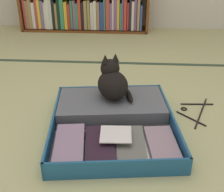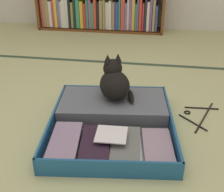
{
  "view_description": "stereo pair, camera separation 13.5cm",
  "coord_description": "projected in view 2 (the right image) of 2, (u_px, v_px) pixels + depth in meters",
  "views": [
    {
      "loc": [
        0.16,
        -1.27,
        0.97
      ],
      "look_at": [
        0.06,
        0.21,
        0.18
      ],
      "focal_mm": 46.73,
      "sensor_mm": 36.0,
      "label": 1
    },
    {
      "loc": [
        0.3,
        -1.26,
        0.97
      ],
      "look_at": [
        0.06,
        0.21,
        0.18
      ],
      "focal_mm": 46.73,
      "sensor_mm": 36.0,
      "label": 2
    }
  ],
  "objects": [
    {
      "name": "open_suitcase",
      "position": [
        111.0,
        119.0,
        1.71
      ],
      "size": [
        0.77,
        0.84,
        0.1
      ],
      "color": "#1C5281",
      "rests_on": "ground_plane"
    },
    {
      "name": "tatami_border",
      "position": [
        122.0,
        63.0,
        2.61
      ],
      "size": [
        4.8,
        0.05,
        0.0
      ],
      "color": "#324533",
      "rests_on": "ground_plane"
    },
    {
      "name": "black_cat",
      "position": [
        114.0,
        82.0,
        1.79
      ],
      "size": [
        0.26,
        0.28,
        0.27
      ],
      "color": "black",
      "rests_on": "open_suitcase"
    },
    {
      "name": "clothes_hanger",
      "position": [
        199.0,
        115.0,
        1.82
      ],
      "size": [
        0.26,
        0.37,
        0.01
      ],
      "color": "black",
      "rests_on": "ground_plane"
    },
    {
      "name": "ground_plane",
      "position": [
        94.0,
        141.0,
        1.59
      ],
      "size": [
        10.0,
        10.0,
        0.0
      ],
      "primitive_type": "plane",
      "color": "tan"
    }
  ]
}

